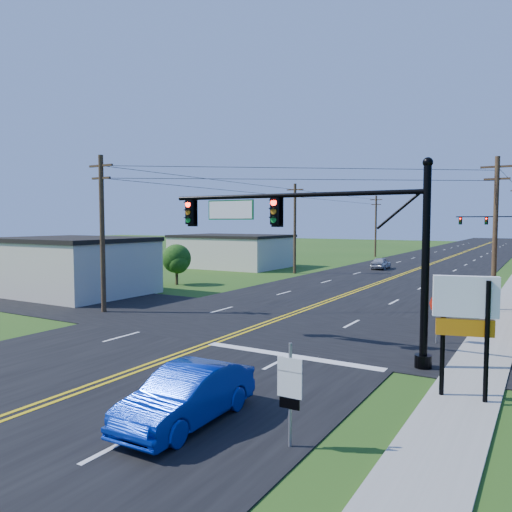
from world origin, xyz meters
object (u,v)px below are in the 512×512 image
Objects in this scene: signal_mast_far at (492,226)px; route_sign at (290,387)px; signal_mast_main at (310,234)px; blue_car at (187,397)px; stop_sign at (437,309)px.

signal_mast_far reaches higher than route_sign.
route_sign is at bearing -68.49° from signal_mast_main.
blue_car is (0.15, -80.13, -3.82)m from signal_mast_far.
blue_car is at bearing -83.95° from stop_sign.
blue_car is (0.25, -8.13, -4.02)m from signal_mast_main.
signal_mast_far is at bearing 91.82° from route_sign.
signal_mast_main is 72.00m from signal_mast_far.
route_sign is at bearing 1.17° from blue_car.
stop_sign is (1.00, 12.00, 0.07)m from route_sign.
route_sign reaches higher than blue_car.
signal_mast_far is at bearing 89.92° from signal_mast_main.
route_sign is at bearing -87.81° from signal_mast_far.
stop_sign is (4.06, -68.02, -3.03)m from signal_mast_far.
route_sign is (2.91, 0.11, 0.71)m from blue_car.
blue_car is 12.75m from stop_sign.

